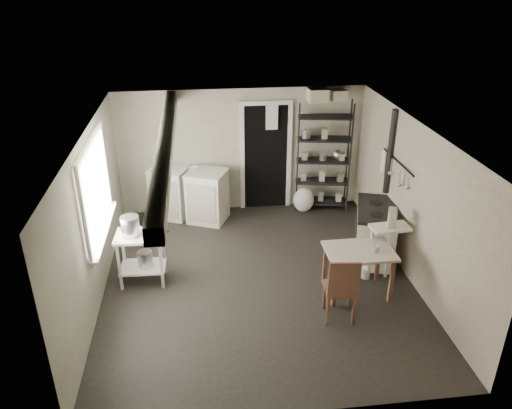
{
  "coord_description": "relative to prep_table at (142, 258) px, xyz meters",
  "views": [
    {
      "loc": [
        -0.8,
        -6.19,
        4.25
      ],
      "look_at": [
        0.0,
        0.3,
        1.1
      ],
      "focal_mm": 35.0,
      "sensor_mm": 36.0,
      "label": 1
    }
  ],
  "objects": [
    {
      "name": "flour_sack",
      "position": [
        2.83,
        2.0,
        -0.16
      ],
      "size": [
        0.47,
        0.43,
        0.47
      ],
      "primitive_type": "ellipsoid",
      "rotation": [
        0.0,
        0.0,
        -0.28
      ],
      "color": "white",
      "rests_on": "ground"
    },
    {
      "name": "stovepipe",
      "position": [
        3.9,
        0.74,
        1.19
      ],
      "size": [
        0.14,
        0.14,
        1.49
      ],
      "primitive_type": null,
      "rotation": [
        0.0,
        0.0,
        0.31
      ],
      "color": "black",
      "rests_on": "stove"
    },
    {
      "name": "ceiling_beam",
      "position": [
        0.49,
        -0.17,
        1.8
      ],
      "size": [
        0.18,
        5.0,
        0.18
      ],
      "primitive_type": null,
      "color": "white",
      "rests_on": "ceiling"
    },
    {
      "name": "floor",
      "position": [
        1.69,
        -0.17,
        -0.4
      ],
      "size": [
        5.0,
        5.0,
        0.0
      ],
      "primitive_type": "plane",
      "color": "black",
      "rests_on": "ground"
    },
    {
      "name": "saucepan",
      "position": [
        0.18,
        -0.08,
        0.45
      ],
      "size": [
        0.17,
        0.17,
        0.09
      ],
      "primitive_type": "cylinder",
      "rotation": [
        0.0,
        0.0,
        -0.07
      ],
      "color": "silver",
      "rests_on": "prep_table"
    },
    {
      "name": "base_cabinets",
      "position": [
        0.69,
        2.01,
        0.06
      ],
      "size": [
        1.57,
        1.13,
        0.95
      ],
      "primitive_type": null,
      "rotation": [
        0.0,
        0.0,
        -0.4
      ],
      "color": "silver",
      "rests_on": "ground"
    },
    {
      "name": "utensil_rail",
      "position": [
        3.88,
        0.43,
        1.15
      ],
      "size": [
        0.06,
        1.2,
        0.44
      ],
      "primitive_type": null,
      "color": "silver",
      "rests_on": "wall_right"
    },
    {
      "name": "work_table",
      "position": [
        3.03,
        -0.67,
        -0.02
      ],
      "size": [
        0.94,
        0.66,
        0.71
      ],
      "primitive_type": null,
      "rotation": [
        0.0,
        0.0,
        0.01
      ],
      "color": "beige",
      "rests_on": "ground"
    },
    {
      "name": "wall_front",
      "position": [
        1.69,
        -2.67,
        0.75
      ],
      "size": [
        4.5,
        0.02,
        2.3
      ],
      "primitive_type": "cube",
      "color": "#AAA591",
      "rests_on": "ground"
    },
    {
      "name": "shelf_jar",
      "position": [
        2.88,
        2.19,
        0.98
      ],
      "size": [
        0.12,
        0.13,
        0.21
      ],
      "primitive_type": "imported",
      "rotation": [
        0.0,
        0.0,
        0.41
      ],
      "color": "silver",
      "rests_on": "shelf_rack"
    },
    {
      "name": "chair",
      "position": [
        2.63,
        -1.17,
        0.08
      ],
      "size": [
        0.44,
        0.46,
        0.96
      ],
      "primitive_type": null,
      "rotation": [
        0.0,
        0.0,
        -0.12
      ],
      "color": "brown",
      "rests_on": "ground"
    },
    {
      "name": "wall_back",
      "position": [
        1.69,
        2.33,
        0.75
      ],
      "size": [
        4.5,
        0.02,
        2.3
      ],
      "primitive_type": "cube",
      "color": "#AAA591",
      "rests_on": "ground"
    },
    {
      "name": "floor_crock",
      "position": [
        3.29,
        -0.32,
        -0.33
      ],
      "size": [
        0.18,
        0.18,
        0.17
      ],
      "primitive_type": "cylinder",
      "rotation": [
        0.0,
        0.0,
        0.43
      ],
      "color": "silver",
      "rests_on": "ground"
    },
    {
      "name": "oats_box",
      "position": [
        3.58,
        -0.35,
        0.61
      ],
      "size": [
        0.16,
        0.21,
        0.27
      ],
      "primitive_type": "cube",
      "rotation": [
        0.0,
        0.0,
        -0.33
      ],
      "color": "beige",
      "rests_on": "side_ledge"
    },
    {
      "name": "wall_left",
      "position": [
        -0.56,
        -0.17,
        0.75
      ],
      "size": [
        0.02,
        5.0,
        2.3
      ],
      "primitive_type": "cube",
      "color": "#AAA591",
      "rests_on": "ground"
    },
    {
      "name": "side_ledge",
      "position": [
        3.57,
        -0.34,
        0.03
      ],
      "size": [
        0.59,
        0.35,
        0.87
      ],
      "primitive_type": null,
      "rotation": [
        0.0,
        0.0,
        0.09
      ],
      "color": "white",
      "rests_on": "ground"
    },
    {
      "name": "doorway",
      "position": [
        2.14,
        2.3,
        0.6
      ],
      "size": [
        0.96,
        0.1,
        2.08
      ],
      "primitive_type": null,
      "color": "white",
      "rests_on": "ground"
    },
    {
      "name": "storage_box_a",
      "position": [
        3.02,
        2.12,
        1.61
      ],
      "size": [
        0.35,
        0.31,
        0.23
      ],
      "primitive_type": "cube",
      "rotation": [
        0.0,
        0.0,
        0.07
      ],
      "color": "beige",
      "rests_on": "shelf_rack"
    },
    {
      "name": "table_cup",
      "position": [
        3.22,
        -0.74,
        0.41
      ],
      "size": [
        0.14,
        0.14,
        0.1
      ],
      "primitive_type": "imported",
      "rotation": [
        0.0,
        0.0,
        -0.39
      ],
      "color": "silver",
      "rests_on": "work_table"
    },
    {
      "name": "shelf_rack",
      "position": [
        3.19,
        2.13,
        0.55
      ],
      "size": [
        1.04,
        0.55,
        2.08
      ],
      "primitive_type": null,
      "rotation": [
        0.0,
        0.0,
        -0.18
      ],
      "color": "black",
      "rests_on": "ground"
    },
    {
      "name": "storage_box_b",
      "position": [
        3.4,
        2.18,
        1.59
      ],
      "size": [
        0.3,
        0.28,
        0.18
      ],
      "primitive_type": "cube",
      "rotation": [
        0.0,
        0.0,
        0.09
      ],
      "color": "beige",
      "rests_on": "shelf_rack"
    },
    {
      "name": "counter_cup",
      "position": [
        0.29,
        1.91,
        0.57
      ],
      "size": [
        0.13,
        0.13,
        0.09
      ],
      "primitive_type": "imported",
      "rotation": [
        0.0,
        0.0,
        -0.09
      ],
      "color": "silver",
      "rests_on": "base_cabinets"
    },
    {
      "name": "bucket",
      "position": [
        0.05,
        -0.01,
        -0.02
      ],
      "size": [
        0.26,
        0.26,
        0.24
      ],
      "primitive_type": "cylinder",
      "rotation": [
        0.0,
        0.0,
        0.24
      ],
      "color": "silver",
      "rests_on": "prep_table"
    },
    {
      "name": "mixing_bowl",
      "position": [
        0.78,
        2.0,
        0.55
      ],
      "size": [
        0.32,
        0.32,
        0.06
      ],
      "primitive_type": "imported",
      "rotation": [
        0.0,
        0.0,
        0.31
      ],
      "color": "silver",
      "rests_on": "base_cabinets"
    },
    {
      "name": "stove",
      "position": [
        3.61,
        0.29,
        0.04
      ],
      "size": [
        0.9,
        1.21,
        0.85
      ],
      "primitive_type": null,
      "rotation": [
        0.0,
        0.0,
        -0.32
      ],
      "color": "silver",
      "rests_on": "ground"
    },
    {
      "name": "window",
      "position": [
        -0.53,
        0.03,
        1.1
      ],
      "size": [
        0.12,
        1.76,
        1.28
      ],
      "primitive_type": null,
      "color": "white",
      "rests_on": "wall_left"
    },
    {
      "name": "wallpaper_panel",
      "position": [
        3.93,
        -0.17,
        0.75
      ],
      "size": [
        0.01,
        5.0,
        2.3
      ],
      "primitive_type": null,
      "color": "#B9AB96",
      "rests_on": "wall_right"
    },
    {
      "name": "stockpot",
      "position": [
        -0.11,
        -0.0,
        0.54
      ],
      "size": [
        0.29,
        0.29,
        0.28
      ],
      "primitive_type": "cylinder",
      "rotation": [
        0.0,
        0.0,
        0.14
      ],
      "color": "silver",
      "rests_on": "prep_table"
    },
    {
      "name": "ceiling",
      "position": [
        1.69,
        -0.17,
        1.9
      ],
      "size": [
        5.0,
        5.0,
        0.0
      ],
      "primitive_type": "plane",
      "rotation": [
        3.14,
        0.0,
        0.0
      ],
      "color": "silver",
      "rests_on": "wall_back"
    },
    {
      "name": "prep_table",
      "position": [
        0.0,
        0.0,
        0.0
      ],
      "size": [
        0.71,
        0.52,
        0.79
      ],
      "primitive_type": null,
      "rotation": [
        0.0,
        0.0,
        -0.04
      ],
      "color": "white",
      "rests_on": "ground"
    },
    {
      "name": "wall_right",
      "position": [
        3.94,
        -0.17,
        0.75
      ],
      "size": [
        0.02,
        5.0,
        2.3
      ],
      "primitive_type": "cube",
      "color": "#AAA591",
      "rests_on": "ground"
    }
  ]
}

